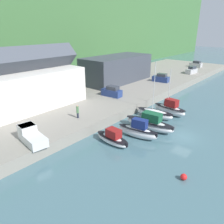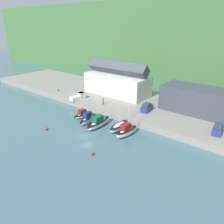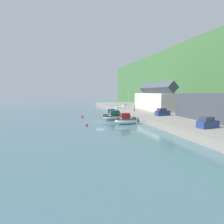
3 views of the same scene
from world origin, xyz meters
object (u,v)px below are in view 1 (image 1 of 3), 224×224
at_px(moored_boat_4, 170,109).
at_px(pickup_truck_0, 31,135).
at_px(person_on_quay, 78,111).
at_px(parked_car_0, 196,64).
at_px(parked_car_1, 161,78).
at_px(moored_boat_3, 155,113).
at_px(parked_car_3, 192,70).
at_px(moored_boat_2, 150,123).
at_px(mooring_buoy_0, 184,177).
at_px(parked_car_2, 112,92).
at_px(moored_boat_1, 138,131).
at_px(moored_boat_0, 113,138).

xyz_separation_m(moored_boat_4, pickup_truck_0, (-23.16, 7.32, 1.29)).
bearing_deg(person_on_quay, parked_car_0, 3.43).
xyz_separation_m(parked_car_1, person_on_quay, (-30.21, -2.02, 0.18)).
height_order(moored_boat_3, parked_car_3, moored_boat_3).
bearing_deg(parked_car_1, parked_car_3, -13.63).
bearing_deg(parked_car_0, moored_boat_3, -164.28).
relative_size(moored_boat_2, mooring_buoy_0, 11.90).
bearing_deg(pickup_truck_0, moored_boat_2, -19.57).
distance_m(parked_car_3, person_on_quay, 46.12).
bearing_deg(pickup_truck_0, parked_car_2, 20.11).
relative_size(moored_boat_2, moored_boat_4, 1.00).
height_order(moored_boat_3, parked_car_2, moored_boat_3).
height_order(moored_boat_1, parked_car_2, parked_car_2).
relative_size(parked_car_1, parked_car_2, 1.01).
bearing_deg(moored_boat_2, pickup_truck_0, 148.48).
xyz_separation_m(moored_boat_1, parked_car_0, (55.14, 12.69, 1.42)).
bearing_deg(parked_car_3, moored_boat_0, 107.16).
relative_size(parked_car_3, person_on_quay, 2.06).
bearing_deg(parked_car_1, mooring_buoy_0, -154.60).
xyz_separation_m(moored_boat_4, parked_car_2, (-2.12, 12.00, 1.39)).
bearing_deg(parked_car_3, moored_boat_3, 109.86).
bearing_deg(moored_boat_3, moored_boat_2, -164.26).
xyz_separation_m(parked_car_0, parked_car_3, (-12.23, -3.30, 0.00)).
xyz_separation_m(moored_boat_3, parked_car_2, (0.98, 10.74, 1.71)).
relative_size(parked_car_0, pickup_truck_0, 0.87).
height_order(moored_boat_0, mooring_buoy_0, moored_boat_0).
xyz_separation_m(moored_boat_3, mooring_buoy_0, (-12.79, -10.89, -0.44)).
bearing_deg(moored_boat_3, parked_car_1, 20.99).
distance_m(moored_boat_2, mooring_buoy_0, 12.18).
height_order(moored_boat_3, parked_car_1, moored_boat_3).
bearing_deg(parked_car_2, parked_car_0, -5.23).
bearing_deg(pickup_truck_0, person_on_quay, 15.56).
relative_size(pickup_truck_0, person_on_quay, 2.31).
xyz_separation_m(moored_boat_3, parked_car_1, (18.92, 9.30, 1.71)).
height_order(moored_boat_1, parked_car_3, parked_car_3).
relative_size(moored_boat_1, person_on_quay, 2.94).
xyz_separation_m(moored_boat_1, pickup_truck_0, (-11.97, 7.96, 1.32)).
relative_size(parked_car_2, person_on_quay, 2.03).
height_order(moored_boat_2, parked_car_0, parked_car_0).
bearing_deg(moored_boat_3, parked_car_0, 7.71).
height_order(parked_car_1, mooring_buoy_0, parked_car_1).
height_order(moored_boat_4, parked_car_1, moored_boat_4).
distance_m(moored_boat_0, moored_boat_4, 14.90).
relative_size(moored_boat_2, parked_car_3, 1.87).
distance_m(moored_boat_3, moored_boat_4, 3.37).
distance_m(moored_boat_3, parked_car_0, 48.30).
xyz_separation_m(parked_car_2, parked_car_3, (33.84, -3.26, 0.00)).
relative_size(moored_boat_4, pickup_truck_0, 1.66).
xyz_separation_m(moored_boat_4, person_on_quay, (-14.40, 8.55, 1.57)).
bearing_deg(moored_boat_0, mooring_buoy_0, -91.36).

